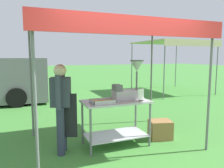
{
  "coord_description": "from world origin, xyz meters",
  "views": [
    {
      "loc": [
        -1.52,
        -2.83,
        1.74
      ],
      "look_at": [
        0.07,
        1.16,
        1.2
      ],
      "focal_mm": 34.78,
      "sensor_mm": 36.0,
      "label": 1
    }
  ],
  "objects_px": {
    "stall_canopy": "(114,30)",
    "donut_cart": "(116,114)",
    "donut_tray": "(103,102)",
    "vendor": "(61,104)",
    "donut_fryer": "(129,84)",
    "supply_crate": "(160,129)",
    "menu_sign": "(141,96)",
    "neighbour_tent": "(173,43)"
  },
  "relations": [
    {
      "from": "vendor",
      "to": "menu_sign",
      "type": "bearing_deg",
      "value": -9.74
    },
    {
      "from": "donut_tray",
      "to": "vendor",
      "type": "height_order",
      "value": "vendor"
    },
    {
      "from": "supply_crate",
      "to": "neighbour_tent",
      "type": "bearing_deg",
      "value": 51.14
    },
    {
      "from": "donut_cart",
      "to": "donut_fryer",
      "type": "bearing_deg",
      "value": 13.97
    },
    {
      "from": "donut_cart",
      "to": "supply_crate",
      "type": "relative_size",
      "value": 2.43
    },
    {
      "from": "vendor",
      "to": "neighbour_tent",
      "type": "bearing_deg",
      "value": 38.9
    },
    {
      "from": "donut_tray",
      "to": "neighbour_tent",
      "type": "relative_size",
      "value": 0.14
    },
    {
      "from": "donut_cart",
      "to": "donut_tray",
      "type": "relative_size",
      "value": 2.98
    },
    {
      "from": "vendor",
      "to": "supply_crate",
      "type": "bearing_deg",
      "value": -2.14
    },
    {
      "from": "menu_sign",
      "to": "neighbour_tent",
      "type": "bearing_deg",
      "value": 48.28
    },
    {
      "from": "vendor",
      "to": "neighbour_tent",
      "type": "relative_size",
      "value": 0.52
    },
    {
      "from": "vendor",
      "to": "donut_tray",
      "type": "bearing_deg",
      "value": -13.47
    },
    {
      "from": "donut_tray",
      "to": "vendor",
      "type": "distance_m",
      "value": 0.74
    },
    {
      "from": "donut_tray",
      "to": "supply_crate",
      "type": "bearing_deg",
      "value": 4.15
    },
    {
      "from": "donut_cart",
      "to": "menu_sign",
      "type": "height_order",
      "value": "menu_sign"
    },
    {
      "from": "menu_sign",
      "to": "donut_tray",
      "type": "bearing_deg",
      "value": 173.95
    },
    {
      "from": "supply_crate",
      "to": "menu_sign",
      "type": "bearing_deg",
      "value": -163.23
    },
    {
      "from": "neighbour_tent",
      "to": "donut_tray",
      "type": "bearing_deg",
      "value": -136.49
    },
    {
      "from": "donut_fryer",
      "to": "vendor",
      "type": "relative_size",
      "value": 0.48
    },
    {
      "from": "stall_canopy",
      "to": "donut_cart",
      "type": "relative_size",
      "value": 2.48
    },
    {
      "from": "donut_fryer",
      "to": "supply_crate",
      "type": "relative_size",
      "value": 1.47
    },
    {
      "from": "menu_sign",
      "to": "supply_crate",
      "type": "xyz_separation_m",
      "value": [
        0.58,
        0.18,
        -0.8
      ]
    },
    {
      "from": "menu_sign",
      "to": "vendor",
      "type": "relative_size",
      "value": 0.15
    },
    {
      "from": "donut_fryer",
      "to": "stall_canopy",
      "type": "bearing_deg",
      "value": 177.27
    },
    {
      "from": "stall_canopy",
      "to": "donut_fryer",
      "type": "xyz_separation_m",
      "value": [
        0.33,
        -0.02,
        -1.06
      ]
    },
    {
      "from": "stall_canopy",
      "to": "donut_tray",
      "type": "relative_size",
      "value": 7.39
    },
    {
      "from": "donut_tray",
      "to": "donut_fryer",
      "type": "height_order",
      "value": "donut_fryer"
    },
    {
      "from": "donut_fryer",
      "to": "vendor",
      "type": "height_order",
      "value": "donut_fryer"
    },
    {
      "from": "donut_tray",
      "to": "neighbour_tent",
      "type": "bearing_deg",
      "value": 43.51
    },
    {
      "from": "stall_canopy",
      "to": "vendor",
      "type": "distance_m",
      "value": 1.7
    },
    {
      "from": "stall_canopy",
      "to": "donut_fryer",
      "type": "relative_size",
      "value": 4.1
    },
    {
      "from": "donut_cart",
      "to": "stall_canopy",
      "type": "bearing_deg",
      "value": 90.0
    },
    {
      "from": "stall_canopy",
      "to": "vendor",
      "type": "relative_size",
      "value": 1.98
    },
    {
      "from": "neighbour_tent",
      "to": "supply_crate",
      "type": "bearing_deg",
      "value": -128.86
    },
    {
      "from": "stall_canopy",
      "to": "supply_crate",
      "type": "relative_size",
      "value": 6.02
    },
    {
      "from": "donut_cart",
      "to": "donut_tray",
      "type": "bearing_deg",
      "value": -157.98
    },
    {
      "from": "stall_canopy",
      "to": "vendor",
      "type": "xyz_separation_m",
      "value": [
        -1.03,
        -0.05,
        -1.34
      ]
    },
    {
      "from": "donut_cart",
      "to": "menu_sign",
      "type": "distance_m",
      "value": 0.6
    },
    {
      "from": "stall_canopy",
      "to": "donut_fryer",
      "type": "height_order",
      "value": "stall_canopy"
    },
    {
      "from": "donut_cart",
      "to": "vendor",
      "type": "relative_size",
      "value": 0.8
    },
    {
      "from": "stall_canopy",
      "to": "supply_crate",
      "type": "height_order",
      "value": "stall_canopy"
    },
    {
      "from": "vendor",
      "to": "stall_canopy",
      "type": "bearing_deg",
      "value": 2.82
    }
  ]
}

